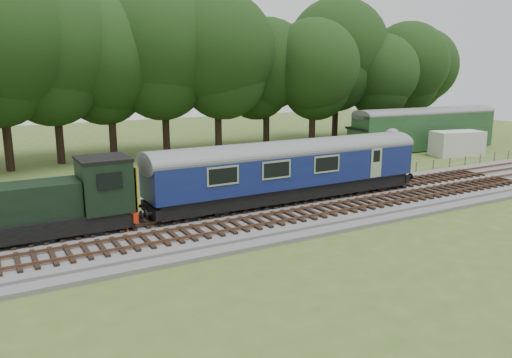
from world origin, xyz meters
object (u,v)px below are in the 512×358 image
dmu_railcar (289,165)px  caravan (457,143)px  shunter_loco (48,205)px  worker (130,214)px  parked_coach (425,127)px

dmu_railcar → caravan: 25.97m
shunter_loco → caravan: (38.73, 7.58, -0.76)m
dmu_railcar → worker: (-10.26, -1.04, -1.38)m
shunter_loco → parked_coach: bearing=16.9°
parked_coach → caravan: size_ratio=3.48×
caravan → shunter_loco: bearing=-156.3°
shunter_loco → caravan: 39.47m
shunter_loco → parked_coach: 40.60m
worker → caravan: bearing=0.5°
parked_coach → caravan: (-0.11, -4.24, -1.24)m
parked_coach → caravan: parked_coach is taller
shunter_loco → parked_coach: (38.84, 11.82, 0.48)m
shunter_loco → worker: 3.89m
dmu_railcar → shunter_loco: (-13.93, 0.00, -0.63)m
dmu_railcar → worker: size_ratio=10.25×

